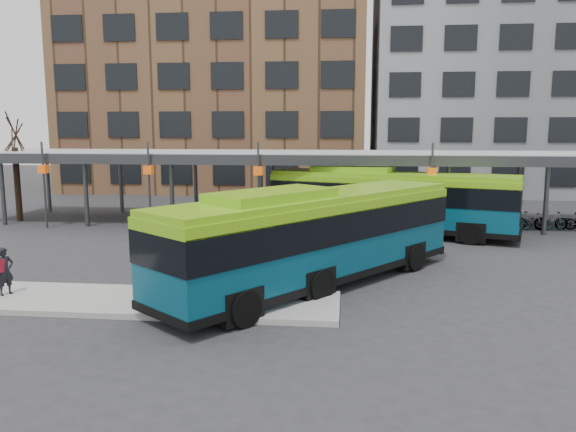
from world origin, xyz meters
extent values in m
plane|color=#28282B|center=(0.00, 0.00, 0.00)|extent=(120.00, 120.00, 0.00)
cube|color=gray|center=(-5.50, -3.00, 0.09)|extent=(14.00, 3.00, 0.18)
cube|color=#999B9E|center=(0.00, 13.00, 4.00)|extent=(40.00, 6.00, 0.35)
cube|color=#383A3D|center=(0.00, 10.00, 3.85)|extent=(40.00, 0.15, 0.55)
cylinder|color=#383A3D|center=(-18.00, 10.50, 1.90)|extent=(0.24, 0.24, 3.80)
cylinder|color=#383A3D|center=(-18.00, 15.50, 1.90)|extent=(0.24, 0.24, 3.80)
cylinder|color=#383A3D|center=(-13.00, 10.50, 1.90)|extent=(0.24, 0.24, 3.80)
cylinder|color=#383A3D|center=(-13.00, 15.50, 1.90)|extent=(0.24, 0.24, 3.80)
cylinder|color=#383A3D|center=(-8.00, 10.50, 1.90)|extent=(0.24, 0.24, 3.80)
cylinder|color=#383A3D|center=(-8.00, 15.50, 1.90)|extent=(0.24, 0.24, 3.80)
cylinder|color=#383A3D|center=(-3.00, 10.50, 1.90)|extent=(0.24, 0.24, 3.80)
cylinder|color=#383A3D|center=(-3.00, 15.50, 1.90)|extent=(0.24, 0.24, 3.80)
cylinder|color=#383A3D|center=(2.00, 10.50, 1.90)|extent=(0.24, 0.24, 3.80)
cylinder|color=#383A3D|center=(2.00, 15.50, 1.90)|extent=(0.24, 0.24, 3.80)
cylinder|color=#383A3D|center=(7.00, 10.50, 1.90)|extent=(0.24, 0.24, 3.80)
cylinder|color=#383A3D|center=(7.00, 15.50, 1.90)|extent=(0.24, 0.24, 3.80)
cylinder|color=#383A3D|center=(12.00, 10.50, 1.90)|extent=(0.24, 0.24, 3.80)
cylinder|color=#383A3D|center=(12.00, 15.50, 1.90)|extent=(0.24, 0.24, 3.80)
cylinder|color=#383A3D|center=(-15.00, 9.70, 2.40)|extent=(0.12, 0.12, 4.80)
cube|color=#DC4F0C|center=(-15.00, 9.70, 3.30)|extent=(0.45, 0.45, 0.45)
cylinder|color=#383A3D|center=(-9.00, 9.70, 2.40)|extent=(0.12, 0.12, 4.80)
cube|color=#DC4F0C|center=(-9.00, 9.70, 3.30)|extent=(0.45, 0.45, 0.45)
cylinder|color=#383A3D|center=(-3.00, 9.70, 2.40)|extent=(0.12, 0.12, 4.80)
cube|color=#DC4F0C|center=(-3.00, 9.70, 3.30)|extent=(0.45, 0.45, 0.45)
cylinder|color=#383A3D|center=(6.00, 9.70, 2.40)|extent=(0.12, 0.12, 4.80)
cube|color=#DC4F0C|center=(6.00, 9.70, 3.30)|extent=(0.45, 0.45, 0.45)
cylinder|color=black|center=(-18.00, 12.00, 2.20)|extent=(0.36, 0.36, 4.40)
cylinder|color=black|center=(-17.90, 12.00, 4.80)|extent=(0.08, 1.63, 1.59)
cylinder|color=black|center=(-18.00, 12.10, 4.80)|extent=(1.63, 0.13, 1.59)
cylinder|color=black|center=(-18.10, 11.99, 4.80)|extent=(0.15, 1.63, 1.59)
cylinder|color=black|center=(-18.00, 11.90, 4.80)|extent=(1.63, 0.10, 1.59)
cube|color=brown|center=(-10.00, 32.00, 11.00)|extent=(26.00, 14.00, 22.00)
cube|color=slate|center=(16.00, 32.00, 10.00)|extent=(24.00, 14.00, 20.00)
cube|color=#074056|center=(0.64, -0.35, 1.73)|extent=(10.17, 11.80, 2.70)
cube|color=black|center=(0.64, -0.35, 2.26)|extent=(10.25, 11.89, 1.02)
cube|color=#6DAF11|center=(0.64, -0.35, 3.18)|extent=(10.08, 11.74, 0.22)
cube|color=#6DAF11|center=(-0.70, -2.04, 3.40)|extent=(4.20, 4.58, 0.38)
cube|color=black|center=(0.64, -0.35, 0.51)|extent=(10.26, 11.89, 0.26)
cylinder|color=black|center=(4.35, 2.20, 0.54)|extent=(0.92, 1.05, 1.08)
cylinder|color=black|center=(2.29, 3.84, 0.54)|extent=(0.92, 1.05, 1.08)
cylinder|color=black|center=(0.86, -2.19, 0.54)|extent=(0.92, 1.05, 1.08)
cylinder|color=black|center=(-1.20, -0.55, 0.54)|extent=(0.92, 1.05, 1.08)
cylinder|color=black|center=(-1.15, -4.72, 0.54)|extent=(0.92, 1.05, 1.08)
cylinder|color=black|center=(-3.21, -3.08, 0.54)|extent=(0.92, 1.05, 1.08)
cube|color=#074056|center=(3.99, 10.06, 1.70)|extent=(12.92, 6.48, 2.65)
cube|color=black|center=(3.99, 10.06, 2.23)|extent=(12.99, 6.56, 1.01)
cube|color=#6DAF11|center=(3.99, 10.06, 3.13)|extent=(12.89, 6.38, 0.21)
cube|color=#6DAF11|center=(1.98, 10.72, 3.34)|extent=(4.63, 3.14, 0.37)
cube|color=black|center=(3.99, 10.06, 0.50)|extent=(13.00, 6.56, 0.25)
cylinder|color=black|center=(7.62, 7.51, 0.53)|extent=(1.11, 0.63, 1.06)
cylinder|color=black|center=(8.43, 9.97, 0.53)|extent=(1.11, 0.63, 1.06)
cylinder|color=black|center=(2.38, 9.23, 0.53)|extent=(1.11, 0.63, 1.06)
cylinder|color=black|center=(3.19, 11.69, 0.53)|extent=(1.11, 0.63, 1.06)
cylinder|color=black|center=(-0.64, 10.22, 0.53)|extent=(1.11, 0.63, 1.06)
cylinder|color=black|center=(0.16, 12.68, 0.53)|extent=(1.11, 0.63, 1.06)
imported|color=black|center=(-9.34, -3.02, 0.96)|extent=(0.61, 0.68, 1.57)
imported|color=slate|center=(10.83, 12.15, 0.45)|extent=(1.80, 1.00, 0.90)
imported|color=slate|center=(11.77, 12.00, 0.49)|extent=(1.71, 0.98, 0.99)
imported|color=slate|center=(12.08, 11.98, 0.44)|extent=(1.68, 0.60, 0.88)
imported|color=slate|center=(12.88, 12.06, 0.53)|extent=(1.77, 0.55, 1.05)
imported|color=slate|center=(13.94, 12.22, 0.44)|extent=(1.76, 1.08, 0.87)
camera|label=1|loc=(1.64, -19.66, 5.58)|focal=35.00mm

